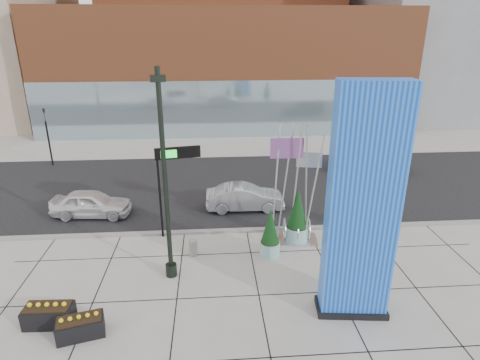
{
  "coord_description": "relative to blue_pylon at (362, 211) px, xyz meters",
  "views": [
    {
      "loc": [
        -0.61,
        -13.22,
        9.22
      ],
      "look_at": [
        0.53,
        2.0,
        3.43
      ],
      "focal_mm": 30.0,
      "sensor_mm": 36.0,
      "label": 1
    }
  ],
  "objects": [
    {
      "name": "car_silver_mid",
      "position": [
        -2.97,
        8.58,
        -3.13
      ],
      "size": [
        4.17,
        1.49,
        1.37
      ],
      "primitive_type": "imported",
      "rotation": [
        0.0,
        0.0,
        1.56
      ],
      "color": "#9EA0A6",
      "rests_on": "ground"
    },
    {
      "name": "blue_pylon",
      "position": [
        0.0,
        0.0,
        0.0
      ],
      "size": [
        2.47,
        1.3,
        7.89
      ],
      "rotation": [
        0.0,
        0.0,
        -0.11
      ],
      "color": "blue",
      "rests_on": "ground"
    },
    {
      "name": "box_planter_north",
      "position": [
        -10.19,
        0.07,
        -3.42
      ],
      "size": [
        1.58,
        0.83,
        0.85
      ],
      "rotation": [
        0.0,
        0.0,
        -0.03
      ],
      "color": "black",
      "rests_on": "ground"
    },
    {
      "name": "building_grey_parking",
      "position": [
        21.91,
        34.07,
        5.19
      ],
      "size": [
        20.0,
        18.0,
        18.0
      ],
      "primitive_type": "cube",
      "color": "slate",
      "rests_on": "ground"
    },
    {
      "name": "overhead_street_sign",
      "position": [
        -6.35,
        5.87,
        -0.11
      ],
      "size": [
        2.03,
        0.56,
        4.31
      ],
      "rotation": [
        0.0,
        0.0,
        0.19
      ],
      "color": "black",
      "rests_on": "ground"
    },
    {
      "name": "car_dark_east",
      "position": [
        5.83,
        14.07,
        -3.09
      ],
      "size": [
        5.26,
        2.96,
        1.44
      ],
      "primitive_type": "imported",
      "rotation": [
        0.0,
        0.0,
        -1.77
      ],
      "color": "black",
      "rests_on": "ground"
    },
    {
      "name": "concrete_bollard",
      "position": [
        -5.59,
        4.07,
        -3.45
      ],
      "size": [
        0.37,
        0.37,
        0.72
      ],
      "primitive_type": "cylinder",
      "color": "gray",
      "rests_on": "ground"
    },
    {
      "name": "lamp_post",
      "position": [
        -6.4,
        2.6,
        -0.51
      ],
      "size": [
        0.54,
        0.44,
        8.07
      ],
      "rotation": [
        0.0,
        0.0,
        0.25
      ],
      "color": "black",
      "rests_on": "ground"
    },
    {
      "name": "round_planter_mid",
      "position": [
        -0.89,
        4.98,
        -2.58
      ],
      "size": [
        1.04,
        1.04,
        2.61
      ],
      "color": "#95C7C9",
      "rests_on": "ground"
    },
    {
      "name": "car_white_west",
      "position": [
        -10.99,
        8.37,
        -3.12
      ],
      "size": [
        4.16,
        1.95,
        1.38
      ],
      "primitive_type": "imported",
      "rotation": [
        0.0,
        0.0,
        1.49
      ],
      "color": "white",
      "rests_on": "ground"
    },
    {
      "name": "public_art_sculpture",
      "position": [
        -1.12,
        5.07,
        -2.36
      ],
      "size": [
        2.54,
        1.45,
        5.54
      ],
      "rotation": [
        0.0,
        0.0,
        -0.1
      ],
      "color": "silver",
      "rests_on": "ground"
    },
    {
      "name": "tower_podium",
      "position": [
        -3.09,
        29.07,
        1.69
      ],
      "size": [
        34.0,
        10.0,
        11.0
      ],
      "primitive_type": "cube",
      "color": "#A85631",
      "rests_on": "ground"
    },
    {
      "name": "ground",
      "position": [
        -4.09,
        2.07,
        -3.81
      ],
      "size": [
        160.0,
        160.0,
        0.0
      ],
      "primitive_type": "plane",
      "color": "#9E9991",
      "rests_on": "ground"
    },
    {
      "name": "round_planter_east",
      "position": [
        2.91,
        5.46,
        -2.52
      ],
      "size": [
        1.09,
        1.09,
        2.73
      ],
      "color": "#95C7C9",
      "rests_on": "ground"
    },
    {
      "name": "box_planter_south",
      "position": [
        -8.99,
        -0.56,
        -3.45
      ],
      "size": [
        1.58,
        1.06,
        0.8
      ],
      "rotation": [
        0.0,
        0.0,
        0.26
      ],
      "color": "black",
      "rests_on": "ground"
    },
    {
      "name": "curb_edge",
      "position": [
        -4.09,
        6.07,
        -3.75
      ],
      "size": [
        80.0,
        0.3,
        0.12
      ],
      "primitive_type": "cube",
      "color": "gray",
      "rests_on": "ground"
    },
    {
      "name": "traffic_signal",
      "position": [
        -16.09,
        17.07,
        -1.51
      ],
      "size": [
        0.15,
        0.18,
        4.1
      ],
      "color": "black",
      "rests_on": "ground"
    },
    {
      "name": "tower_glass_front",
      "position": [
        -3.09,
        24.27,
        -1.31
      ],
      "size": [
        34.0,
        0.6,
        5.0
      ],
      "primitive_type": "cube",
      "color": "#8CA5B2",
      "rests_on": "ground"
    },
    {
      "name": "round_planter_west",
      "position": [
        -2.29,
        3.87,
        -2.78
      ],
      "size": [
        0.87,
        0.87,
        2.18
      ],
      "color": "#95C7C9",
      "rests_on": "ground"
    },
    {
      "name": "street_asphalt",
      "position": [
        -4.09,
        12.07,
        -3.8
      ],
      "size": [
        80.0,
        12.0,
        0.02
      ],
      "primitive_type": "cube",
      "color": "black",
      "rests_on": "ground"
    }
  ]
}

